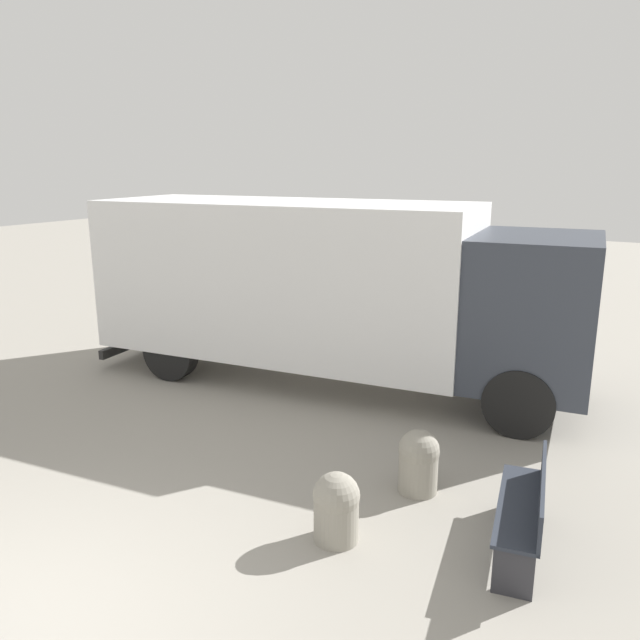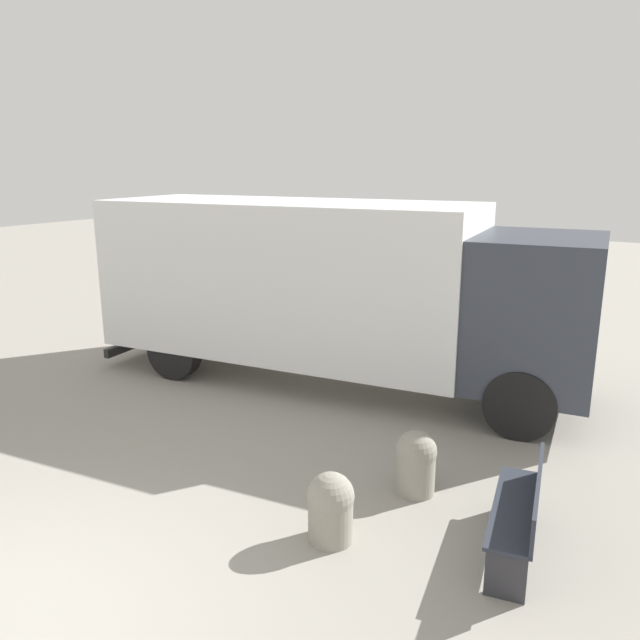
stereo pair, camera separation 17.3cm
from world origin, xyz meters
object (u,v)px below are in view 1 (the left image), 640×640
(bollard_near_bench, at_px, (336,506))
(bollard_far_bench, at_px, (419,460))
(delivery_truck, at_px, (327,284))
(park_bench, at_px, (527,507))

(bollard_near_bench, bearing_deg, bollard_far_bench, 75.18)
(delivery_truck, height_order, bollard_near_bench, delivery_truck)
(delivery_truck, height_order, park_bench, delivery_truck)
(delivery_truck, xyz_separation_m, park_bench, (3.98, -3.19, -1.20))
(bollard_far_bench, bearing_deg, bollard_near_bench, -104.82)
(park_bench, relative_size, bollard_far_bench, 2.18)
(park_bench, relative_size, bollard_near_bench, 2.26)
(delivery_truck, relative_size, bollard_near_bench, 11.68)
(park_bench, distance_m, bollard_far_bench, 1.38)
(delivery_truck, distance_m, bollard_near_bench, 4.78)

